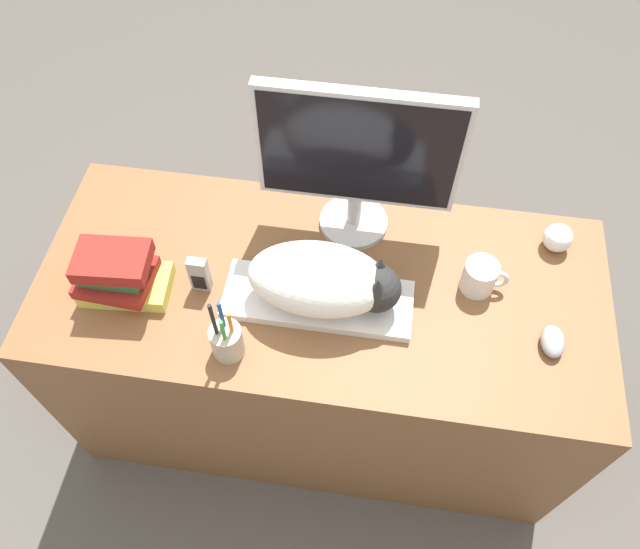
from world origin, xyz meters
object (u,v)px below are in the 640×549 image
object	(u,v)px
monitor	(358,156)
baseball	(558,238)
pen_cup	(227,340)
keyboard	(317,299)
phone	(199,275)
computer_mouse	(553,341)
coffee_mug	(480,277)
cat	(325,280)
book_stack	(118,273)

from	to	relation	value
monitor	baseball	bearing A→B (deg)	0.55
pen_cup	baseball	xyz separation A→B (m)	(0.76, 0.42, -0.01)
keyboard	phone	xyz separation A→B (m)	(-0.29, 0.00, 0.04)
computer_mouse	coffee_mug	xyz separation A→B (m)	(-0.17, 0.14, 0.02)
computer_mouse	pen_cup	world-z (taller)	pen_cup
pen_cup	baseball	bearing A→B (deg)	28.74
cat	pen_cup	xyz separation A→B (m)	(-0.20, -0.16, -0.05)
pen_cup	phone	bearing A→B (deg)	123.01
baseball	book_stack	distance (m)	1.09
computer_mouse	coffee_mug	size ratio (longest dim) A/B	0.75
baseball	computer_mouse	bearing A→B (deg)	-94.73
pen_cup	book_stack	bearing A→B (deg)	156.46
baseball	pen_cup	bearing A→B (deg)	-151.26
baseball	phone	xyz separation A→B (m)	(-0.86, -0.26, 0.02)
cat	phone	size ratio (longest dim) A/B	3.28
computer_mouse	baseball	xyz separation A→B (m)	(0.02, 0.29, 0.02)
pen_cup	book_stack	world-z (taller)	pen_cup
keyboard	computer_mouse	bearing A→B (deg)	-3.76
cat	computer_mouse	bearing A→B (deg)	-3.90
computer_mouse	book_stack	xyz separation A→B (m)	(-1.03, 0.00, 0.05)
coffee_mug	phone	distance (m)	0.68
cat	phone	world-z (taller)	cat
monitor	phone	size ratio (longest dim) A/B	4.35
monitor	computer_mouse	bearing A→B (deg)	-30.19
computer_mouse	phone	xyz separation A→B (m)	(-0.84, 0.04, 0.03)
computer_mouse	phone	bearing A→B (deg)	177.40
coffee_mug	pen_cup	world-z (taller)	pen_cup
monitor	book_stack	world-z (taller)	monitor
pen_cup	baseball	distance (m)	0.87
coffee_mug	book_stack	size ratio (longest dim) A/B	0.51
cat	coffee_mug	world-z (taller)	cat
monitor	baseball	distance (m)	0.56
computer_mouse	coffee_mug	distance (m)	0.22
keyboard	phone	size ratio (longest dim) A/B	4.15
computer_mouse	baseball	distance (m)	0.29
computer_mouse	cat	bearing A→B (deg)	176.10
monitor	pen_cup	distance (m)	0.52
book_stack	baseball	bearing A→B (deg)	15.38
monitor	book_stack	distance (m)	0.63
pen_cup	phone	size ratio (longest dim) A/B	1.88
monitor	phone	xyz separation A→B (m)	(-0.34, -0.25, -0.20)
keyboard	computer_mouse	size ratio (longest dim) A/B	5.39
computer_mouse	baseball	size ratio (longest dim) A/B	1.14
cat	book_stack	size ratio (longest dim) A/B	1.63
monitor	keyboard	bearing A→B (deg)	-103.09
keyboard	coffee_mug	size ratio (longest dim) A/B	4.03
phone	book_stack	distance (m)	0.19
coffee_mug	pen_cup	bearing A→B (deg)	-155.10
cat	pen_cup	bearing A→B (deg)	-141.53
monitor	pen_cup	bearing A→B (deg)	-120.20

